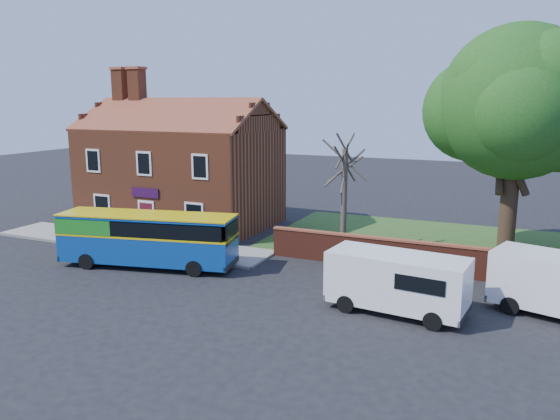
% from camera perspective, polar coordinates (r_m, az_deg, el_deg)
% --- Properties ---
extents(ground, '(120.00, 120.00, 0.00)m').
position_cam_1_polar(ground, '(25.49, -11.33, -8.08)').
color(ground, black).
rests_on(ground, ground).
extents(pavement, '(18.00, 3.50, 0.12)m').
position_cam_1_polar(pavement, '(33.95, -15.44, -3.24)').
color(pavement, gray).
rests_on(pavement, ground).
extents(kerb, '(18.00, 0.15, 0.14)m').
position_cam_1_polar(kerb, '(32.66, -17.38, -3.91)').
color(kerb, slate).
rests_on(kerb, ground).
extents(grass_strip, '(26.00, 12.00, 0.04)m').
position_cam_1_polar(grass_strip, '(33.59, 21.34, -3.85)').
color(grass_strip, '#426B28').
rests_on(grass_strip, ground).
extents(shop_building, '(12.30, 8.13, 10.50)m').
position_cam_1_polar(shop_building, '(37.84, -10.24, 3.65)').
color(shop_building, brown).
rests_on(shop_building, ground).
extents(boundary_wall, '(22.00, 0.38, 1.60)m').
position_cam_1_polar(boundary_wall, '(27.60, 20.81, -5.33)').
color(boundary_wall, maroon).
rests_on(boundary_wall, ground).
extents(bus, '(9.30, 4.10, 2.75)m').
position_cam_1_polar(bus, '(28.73, -14.19, -2.71)').
color(bus, '#0D4196').
rests_on(bus, ground).
extents(van_near, '(5.67, 2.74, 2.40)m').
position_cam_1_polar(van_near, '(22.44, 12.17, -7.21)').
color(van_near, white).
rests_on(van_near, ground).
extents(large_tree, '(10.06, 7.96, 12.27)m').
position_cam_1_polar(large_tree, '(31.20, 23.71, 9.78)').
color(large_tree, black).
rests_on(large_tree, ground).
extents(bare_tree, '(2.37, 2.83, 6.33)m').
position_cam_1_polar(bare_tree, '(30.43, 6.71, 1.57)').
color(bare_tree, '#4C4238').
rests_on(bare_tree, ground).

